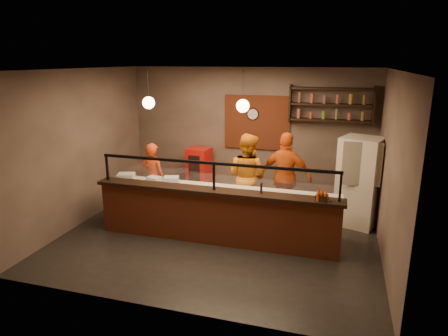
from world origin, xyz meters
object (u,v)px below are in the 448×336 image
(wall_clock, at_px, (253,114))
(cook_mid, at_px, (247,176))
(cook_left, at_px, (153,177))
(condiment_caddy, at_px, (322,198))
(pepper_mill, at_px, (261,188))
(cook_right, at_px, (286,177))
(pizza_dough, at_px, (199,188))
(fridge, at_px, (359,182))
(red_cooler, at_px, (199,172))

(wall_clock, height_order, cook_mid, wall_clock)
(cook_left, distance_m, condiment_caddy, 4.02)
(wall_clock, height_order, pepper_mill, wall_clock)
(cook_right, height_order, pepper_mill, cook_right)
(pizza_dough, bearing_deg, fridge, 22.38)
(pepper_mill, bearing_deg, cook_left, 156.07)
(red_cooler, relative_size, pizza_dough, 2.29)
(fridge, bearing_deg, pizza_dough, -138.16)
(cook_right, bearing_deg, cook_left, 16.59)
(cook_mid, xyz_separation_m, fridge, (2.31, 0.29, -0.01))
(cook_right, distance_m, pizza_dough, 1.91)
(cook_right, distance_m, red_cooler, 2.48)
(cook_left, distance_m, red_cooler, 1.38)
(wall_clock, bearing_deg, cook_left, -142.45)
(cook_left, relative_size, cook_right, 0.83)
(cook_mid, distance_m, cook_right, 0.83)
(cook_mid, distance_m, condiment_caddy, 2.20)
(fridge, height_order, red_cooler, fridge)
(cook_right, bearing_deg, pepper_mill, 91.89)
(wall_clock, bearing_deg, pizza_dough, -103.37)
(cook_mid, relative_size, red_cooler, 1.50)
(cook_left, distance_m, pepper_mill, 3.01)
(pizza_dough, bearing_deg, wall_clock, 76.63)
(cook_mid, xyz_separation_m, red_cooler, (-1.48, 1.04, -0.31))
(cook_mid, bearing_deg, cook_right, -147.20)
(cook_right, xyz_separation_m, fridge, (1.49, 0.15, -0.02))
(cook_left, relative_size, pizza_dough, 2.90)
(wall_clock, xyz_separation_m, condiment_caddy, (1.83, -2.81, -0.99))
(fridge, height_order, pizza_dough, fridge)
(cook_right, distance_m, condiment_caddy, 1.81)
(wall_clock, xyz_separation_m, fridge, (2.50, -1.06, -1.17))
(cook_right, xyz_separation_m, pizza_dough, (-1.56, -1.11, -0.05))
(cook_mid, height_order, pizza_dough, cook_mid)
(cook_left, bearing_deg, pizza_dough, 161.61)
(wall_clock, height_order, fridge, wall_clock)
(wall_clock, relative_size, cook_left, 0.19)
(wall_clock, xyz_separation_m, red_cooler, (-1.28, -0.31, -1.48))
(wall_clock, xyz_separation_m, cook_mid, (0.19, -1.35, -1.16))
(cook_mid, height_order, red_cooler, cook_mid)
(red_cooler, distance_m, pizza_dough, 2.15)
(cook_mid, distance_m, pizza_dough, 1.22)
(cook_left, xyz_separation_m, pizza_dough, (1.41, -0.81, 0.12))
(fridge, bearing_deg, red_cooler, -171.74)
(pepper_mill, bearing_deg, red_cooler, 130.50)
(fridge, relative_size, pepper_mill, 9.90)
(red_cooler, distance_m, condiment_caddy, 4.02)
(wall_clock, distance_m, condiment_caddy, 3.50)
(pizza_dough, relative_size, condiment_caddy, 2.87)
(cook_mid, height_order, cook_right, cook_right)
(pepper_mill, bearing_deg, fridge, 43.74)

